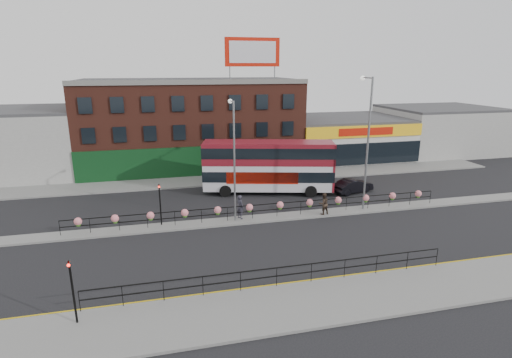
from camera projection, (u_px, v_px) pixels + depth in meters
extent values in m
plane|color=black|center=(265.00, 219.00, 31.72)|extent=(120.00, 120.00, 0.00)
cube|color=slate|center=(324.00, 301.00, 20.48)|extent=(60.00, 4.00, 0.15)
cube|color=slate|center=(236.00, 179.00, 42.93)|extent=(60.00, 4.00, 0.15)
cube|color=slate|center=(265.00, 218.00, 31.70)|extent=(60.00, 1.60, 0.15)
cube|color=gold|center=(308.00, 280.00, 22.65)|extent=(60.00, 0.10, 0.01)
cube|color=gold|center=(309.00, 282.00, 22.48)|extent=(60.00, 0.10, 0.01)
cube|color=brown|center=(191.00, 124.00, 48.18)|extent=(25.00, 12.00, 10.00)
cube|color=#3F3F42|center=(189.00, 80.00, 46.78)|extent=(25.00, 12.00, 0.30)
cube|color=#0C3516|center=(197.00, 162.00, 43.38)|extent=(25.00, 0.25, 3.40)
cube|color=silver|center=(342.00, 138.00, 53.37)|extent=(15.00, 12.00, 5.00)
cube|color=#3F3F42|center=(344.00, 118.00, 52.65)|extent=(15.00, 12.00, 0.30)
cube|color=yellow|center=(366.00, 131.00, 47.19)|extent=(15.00, 0.25, 1.40)
cube|color=#BB1707|center=(366.00, 132.00, 47.08)|extent=(7.00, 0.10, 0.90)
cube|color=black|center=(364.00, 154.00, 47.92)|extent=(15.00, 0.25, 2.60)
cube|color=#A09F9B|center=(7.00, 144.00, 44.02)|extent=(15.50, 12.00, 7.00)
cube|color=#3F3F42|center=(1.00, 110.00, 43.03)|extent=(15.50, 12.00, 0.30)
cube|color=#A09F9B|center=(438.00, 130.00, 56.56)|extent=(14.50, 12.00, 6.00)
cube|color=#3F3F42|center=(441.00, 108.00, 55.70)|extent=(14.50, 12.00, 0.30)
cube|color=#BB1707|center=(252.00, 52.00, 42.74)|extent=(6.00, 0.25, 3.00)
cube|color=silver|center=(253.00, 52.00, 42.61)|extent=(5.10, 0.04, 2.25)
cylinder|color=slate|center=(230.00, 73.00, 42.77)|extent=(0.12, 0.12, 1.40)
cylinder|color=slate|center=(275.00, 73.00, 43.90)|extent=(0.12, 0.12, 1.40)
cube|color=black|center=(265.00, 204.00, 31.38)|extent=(30.00, 0.05, 0.05)
cube|color=black|center=(265.00, 210.00, 31.52)|extent=(30.00, 0.05, 0.05)
cylinder|color=black|center=(60.00, 228.00, 28.15)|extent=(0.04, 0.04, 1.10)
cylinder|color=black|center=(90.00, 226.00, 28.60)|extent=(0.04, 0.04, 1.10)
cylinder|color=black|center=(119.00, 223.00, 29.05)|extent=(0.04, 0.04, 1.10)
cylinder|color=black|center=(147.00, 221.00, 29.50)|extent=(0.04, 0.04, 1.10)
cylinder|color=black|center=(175.00, 218.00, 29.96)|extent=(0.04, 0.04, 1.10)
cylinder|color=black|center=(202.00, 216.00, 30.41)|extent=(0.04, 0.04, 1.10)
cylinder|color=black|center=(227.00, 214.00, 30.86)|extent=(0.04, 0.04, 1.10)
cylinder|color=black|center=(253.00, 212.00, 31.31)|extent=(0.04, 0.04, 1.10)
cylinder|color=black|center=(277.00, 210.00, 31.76)|extent=(0.04, 0.04, 1.10)
cylinder|color=black|center=(301.00, 208.00, 32.21)|extent=(0.04, 0.04, 1.10)
cylinder|color=black|center=(324.00, 206.00, 32.66)|extent=(0.04, 0.04, 1.10)
cylinder|color=black|center=(346.00, 204.00, 33.11)|extent=(0.04, 0.04, 1.10)
cylinder|color=black|center=(368.00, 202.00, 33.56)|extent=(0.04, 0.04, 1.10)
cylinder|color=black|center=(389.00, 200.00, 34.01)|extent=(0.04, 0.04, 1.10)
cylinder|color=black|center=(410.00, 199.00, 34.46)|extent=(0.04, 0.04, 1.10)
cylinder|color=black|center=(430.00, 197.00, 34.92)|extent=(0.04, 0.04, 1.10)
sphere|color=#E77983|center=(78.00, 221.00, 28.32)|extent=(0.56, 0.56, 0.56)
sphere|color=#356C1D|center=(78.00, 224.00, 28.39)|extent=(0.36, 0.36, 0.36)
sphere|color=#E77983|center=(115.00, 218.00, 28.89)|extent=(0.56, 0.56, 0.56)
sphere|color=#356C1D|center=(115.00, 221.00, 28.95)|extent=(0.36, 0.36, 0.36)
sphere|color=#E77983|center=(150.00, 215.00, 29.45)|extent=(0.56, 0.56, 0.56)
sphere|color=#356C1D|center=(151.00, 218.00, 29.51)|extent=(0.36, 0.36, 0.36)
sphere|color=#E77983|center=(185.00, 213.00, 30.02)|extent=(0.56, 0.56, 0.56)
sphere|color=#356C1D|center=(185.00, 216.00, 30.08)|extent=(0.36, 0.36, 0.36)
sphere|color=#E77983|center=(218.00, 210.00, 30.58)|extent=(0.56, 0.56, 0.56)
sphere|color=#356C1D|center=(218.00, 213.00, 30.64)|extent=(0.36, 0.36, 0.36)
sphere|color=#E77983|center=(249.00, 207.00, 31.14)|extent=(0.56, 0.56, 0.56)
sphere|color=#356C1D|center=(249.00, 210.00, 31.21)|extent=(0.36, 0.36, 0.36)
sphere|color=#E77983|center=(280.00, 205.00, 31.71)|extent=(0.56, 0.56, 0.56)
sphere|color=#356C1D|center=(280.00, 208.00, 31.77)|extent=(0.36, 0.36, 0.36)
sphere|color=#E77983|center=(310.00, 202.00, 32.27)|extent=(0.56, 0.56, 0.56)
sphere|color=#356C1D|center=(310.00, 205.00, 32.33)|extent=(0.36, 0.36, 0.36)
sphere|color=#E77983|center=(338.00, 200.00, 32.83)|extent=(0.56, 0.56, 0.56)
sphere|color=#356C1D|center=(338.00, 203.00, 32.90)|extent=(0.36, 0.36, 0.36)
sphere|color=#E77983|center=(366.00, 198.00, 33.40)|extent=(0.56, 0.56, 0.56)
sphere|color=#356C1D|center=(366.00, 200.00, 33.46)|extent=(0.36, 0.36, 0.36)
sphere|color=#E77983|center=(392.00, 196.00, 33.96)|extent=(0.56, 0.56, 0.56)
sphere|color=#356C1D|center=(392.00, 198.00, 34.02)|extent=(0.36, 0.36, 0.36)
sphere|color=#E77983|center=(418.00, 194.00, 34.53)|extent=(0.56, 0.56, 0.56)
sphere|color=#356C1D|center=(418.00, 196.00, 34.59)|extent=(0.36, 0.36, 0.36)
cube|color=black|center=(277.00, 268.00, 21.48)|extent=(20.00, 0.05, 0.05)
cube|color=black|center=(277.00, 276.00, 21.62)|extent=(20.00, 0.05, 0.05)
cylinder|color=black|center=(79.00, 301.00, 19.38)|extent=(0.04, 0.04, 1.10)
cylinder|color=black|center=(122.00, 296.00, 19.83)|extent=(0.04, 0.04, 1.10)
cylinder|color=black|center=(164.00, 291.00, 20.28)|extent=(0.04, 0.04, 1.10)
cylinder|color=black|center=(203.00, 286.00, 20.73)|extent=(0.04, 0.04, 1.10)
cylinder|color=black|center=(241.00, 281.00, 21.18)|extent=(0.04, 0.04, 1.10)
cylinder|color=black|center=(277.00, 277.00, 21.63)|extent=(0.04, 0.04, 1.10)
cylinder|color=black|center=(311.00, 273.00, 22.08)|extent=(0.04, 0.04, 1.10)
cylinder|color=black|center=(345.00, 268.00, 22.53)|extent=(0.04, 0.04, 1.10)
cylinder|color=black|center=(377.00, 265.00, 22.99)|extent=(0.04, 0.04, 1.10)
cylinder|color=black|center=(407.00, 261.00, 23.44)|extent=(0.04, 0.04, 1.10)
cylinder|color=black|center=(437.00, 257.00, 23.89)|extent=(0.04, 0.04, 1.10)
cube|color=silver|center=(268.00, 166.00, 37.75)|extent=(12.43, 5.69, 4.41)
cube|color=maroon|center=(268.00, 153.00, 37.40)|extent=(12.51, 5.76, 1.98)
cube|color=black|center=(268.00, 174.00, 37.96)|extent=(12.53, 5.79, 0.99)
cube|color=black|center=(268.00, 151.00, 37.36)|extent=(12.56, 5.81, 0.99)
cube|color=maroon|center=(268.00, 142.00, 37.14)|extent=(12.43, 5.69, 0.13)
cube|color=maroon|center=(332.00, 166.00, 37.66)|extent=(0.90, 2.78, 4.41)
cube|color=#BB1707|center=(262.00, 178.00, 36.63)|extent=(6.42, 1.69, 1.10)
cylinder|color=black|center=(225.00, 191.00, 37.05)|extent=(1.15, 0.59, 1.10)
cylinder|color=black|center=(228.00, 183.00, 39.70)|extent=(1.15, 0.59, 1.10)
cylinder|color=black|center=(311.00, 191.00, 36.93)|extent=(1.15, 0.59, 1.10)
cylinder|color=black|center=(308.00, 183.00, 39.59)|extent=(1.15, 0.59, 1.10)
imported|color=black|center=(353.00, 186.00, 38.25)|extent=(3.59, 4.86, 1.35)
imported|color=#2B2A35|center=(240.00, 207.00, 31.22)|extent=(1.05, 0.99, 1.93)
imported|color=#37291F|center=(324.00, 204.00, 32.16)|extent=(1.07, 0.94, 1.79)
cylinder|color=slate|center=(234.00, 163.00, 29.82)|extent=(0.15, 0.15, 9.18)
cylinder|color=slate|center=(232.00, 101.00, 29.25)|extent=(0.09, 1.38, 0.09)
sphere|color=silver|center=(230.00, 101.00, 29.90)|extent=(0.33, 0.33, 0.33)
cylinder|color=slate|center=(368.00, 146.00, 32.14)|extent=(0.17, 0.17, 10.81)
cylinder|color=slate|center=(368.00, 78.00, 31.46)|extent=(0.11, 1.62, 0.11)
sphere|color=silver|center=(363.00, 78.00, 32.24)|extent=(0.39, 0.39, 0.39)
cylinder|color=black|center=(73.00, 292.00, 18.25)|extent=(0.10, 0.10, 3.20)
imported|color=black|center=(69.00, 260.00, 17.82)|extent=(0.15, 0.18, 0.90)
sphere|color=#FF190C|center=(69.00, 265.00, 17.75)|extent=(0.14, 0.14, 0.14)
cylinder|color=black|center=(160.00, 205.00, 29.82)|extent=(0.10, 0.10, 3.20)
imported|color=black|center=(159.00, 184.00, 29.38)|extent=(0.15, 0.18, 0.90)
sphere|color=#FF190C|center=(159.00, 187.00, 29.32)|extent=(0.14, 0.14, 0.14)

